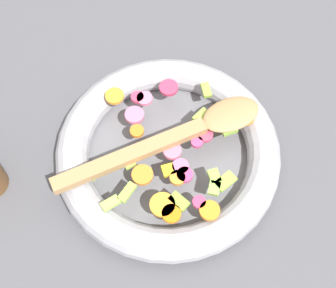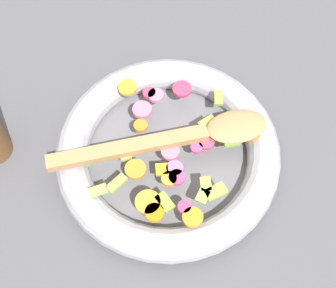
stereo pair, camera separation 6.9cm
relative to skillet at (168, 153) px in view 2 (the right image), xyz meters
name	(u,v)px [view 2 (the right image)]	position (x,y,z in m)	size (l,w,h in m)	color
ground_plane	(168,159)	(0.00, 0.00, -0.02)	(4.00, 4.00, 0.00)	#4C4C51
skillet	(168,153)	(0.00, 0.00, 0.00)	(0.34, 0.34, 0.05)	slate
chopped_vegetables	(171,153)	(0.00, -0.02, 0.03)	(0.27, 0.27, 0.01)	orange
wooden_spoon	(182,137)	(0.02, 0.00, 0.04)	(0.32, 0.06, 0.01)	#A87F51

